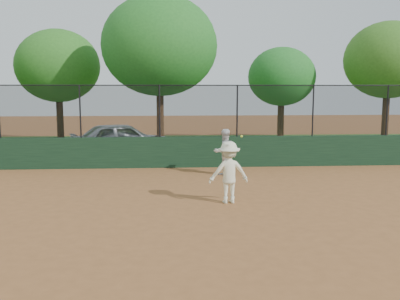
{
  "coord_description": "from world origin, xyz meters",
  "views": [
    {
      "loc": [
        -0.1,
        -11.16,
        3.04
      ],
      "look_at": [
        0.8,
        2.2,
        1.2
      ],
      "focal_mm": 40.0,
      "sensor_mm": 36.0,
      "label": 1
    }
  ],
  "objects": [
    {
      "name": "grass_strip",
      "position": [
        0.0,
        12.0,
        0.0
      ],
      "size": [
        36.0,
        12.0,
        0.01
      ],
      "primitive_type": "cube",
      "color": "#29561A",
      "rests_on": "ground"
    },
    {
      "name": "parked_car",
      "position": [
        -2.2,
        8.67,
        0.79
      ],
      "size": [
        4.98,
        3.07,
        1.58
      ],
      "primitive_type": "imported",
      "rotation": [
        0.0,
        0.0,
        1.85
      ],
      "color": "#B3B9BE",
      "rests_on": "ground"
    },
    {
      "name": "ground",
      "position": [
        0.0,
        0.0,
        0.0
      ],
      "size": [
        80.0,
        80.0,
        0.0
      ],
      "primitive_type": "plane",
      "color": "#955B30",
      "rests_on": "ground"
    },
    {
      "name": "tree_4",
      "position": [
        11.32,
        11.79,
        4.52
      ],
      "size": [
        4.63,
        4.21,
        6.53
      ],
      "color": "#422917",
      "rests_on": "ground"
    },
    {
      "name": "player_main",
      "position": [
        1.45,
        0.46,
        0.83
      ],
      "size": [
        1.13,
        0.82,
        1.87
      ],
      "color": "#E9EAC7",
      "rests_on": "ground"
    },
    {
      "name": "player_second",
      "position": [
        1.82,
        4.42,
        0.82
      ],
      "size": [
        0.96,
        0.85,
        1.64
      ],
      "primitive_type": "imported",
      "rotation": [
        0.0,
        0.0,
        3.49
      ],
      "color": "silver",
      "rests_on": "ground"
    },
    {
      "name": "tree_3",
      "position": [
        6.05,
        13.25,
        3.69
      ],
      "size": [
        3.72,
        3.38,
        5.32
      ],
      "color": "#412915",
      "rests_on": "ground"
    },
    {
      "name": "back_wall",
      "position": [
        0.0,
        6.0,
        0.6
      ],
      "size": [
        26.0,
        0.2,
        1.2
      ],
      "primitive_type": "cube",
      "color": "#18361F",
      "rests_on": "ground"
    },
    {
      "name": "tree_1",
      "position": [
        -5.98,
        13.11,
        4.23
      ],
      "size": [
        4.42,
        4.02,
        6.15
      ],
      "color": "#3B2514",
      "rests_on": "ground"
    },
    {
      "name": "tree_2",
      "position": [
        -0.57,
        10.29,
        5.05
      ],
      "size": [
        5.47,
        4.97,
        7.42
      ],
      "color": "#4B2F1B",
      "rests_on": "ground"
    },
    {
      "name": "fence_assembly",
      "position": [
        -0.03,
        6.0,
        2.24
      ],
      "size": [
        26.0,
        0.06,
        2.0
      ],
      "color": "black",
      "rests_on": "back_wall"
    }
  ]
}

